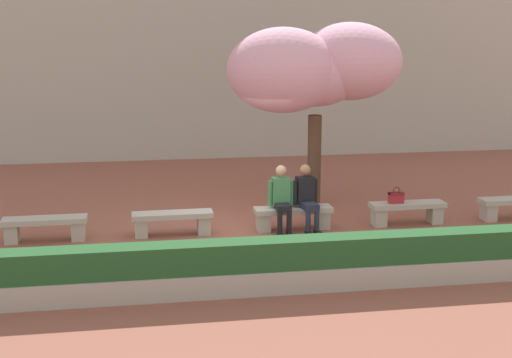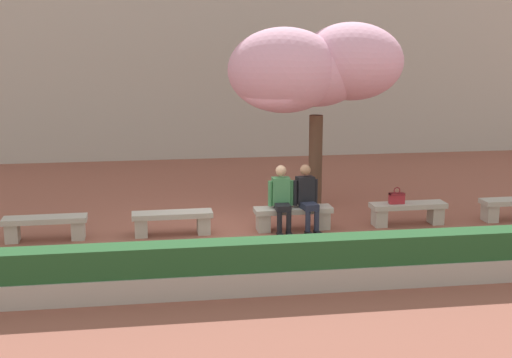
{
  "view_description": "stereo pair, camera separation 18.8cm",
  "coord_description": "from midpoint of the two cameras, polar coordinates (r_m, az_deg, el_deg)",
  "views": [
    {
      "loc": [
        -1.8,
        -13.23,
        3.87
      ],
      "look_at": [
        0.47,
        0.2,
        1.0
      ],
      "focal_mm": 50.0,
      "sensor_mm": 36.0,
      "label": 1
    },
    {
      "loc": [
        -1.62,
        -13.26,
        3.87
      ],
      "look_at": [
        0.47,
        0.2,
        1.0
      ],
      "focal_mm": 50.0,
      "sensor_mm": 36.0,
      "label": 2
    }
  ],
  "objects": [
    {
      "name": "stone_bench_center",
      "position": [
        13.73,
        -7.08,
        -3.29
      ],
      "size": [
        1.54,
        0.44,
        0.45
      ],
      "color": "#ADA89E",
      "rests_on": "ground"
    },
    {
      "name": "stone_bench_near_west",
      "position": [
        13.84,
        -16.9,
        -3.6
      ],
      "size": [
        1.54,
        0.44,
        0.45
      ],
      "color": "#ADA89E",
      "rests_on": "ground"
    },
    {
      "name": "person_seated_left",
      "position": [
        13.82,
        1.68,
        -1.37
      ],
      "size": [
        0.51,
        0.69,
        1.29
      ],
      "color": "black",
      "rests_on": "ground"
    },
    {
      "name": "handbag",
      "position": [
        14.52,
        10.79,
        -1.42
      ],
      "size": [
        0.3,
        0.15,
        0.34
      ],
      "color": "#A3232D",
      "rests_on": "stone_bench_east_end"
    },
    {
      "name": "cherry_tree_main",
      "position": [
        15.39,
        4.45,
        8.86
      ],
      "size": [
        3.81,
        2.55,
        4.03
      ],
      "color": "#513828",
      "rests_on": "ground"
    },
    {
      "name": "stone_bench_east_end",
      "position": [
        14.69,
        11.65,
        -2.44
      ],
      "size": [
        1.54,
        0.44,
        0.45
      ],
      "color": "#ADA89E",
      "rests_on": "ground"
    },
    {
      "name": "planter_hedge_foreground",
      "position": [
        10.75,
        0.07,
        -7.01
      ],
      "size": [
        17.68,
        0.5,
        0.8
      ],
      "color": "#ADA89E",
      "rests_on": "ground"
    },
    {
      "name": "stone_bench_near_east",
      "position": [
        14.02,
        2.61,
        -2.89
      ],
      "size": [
        1.54,
        0.44,
        0.45
      ],
      "color": "#ADA89E",
      "rests_on": "ground"
    },
    {
      "name": "ground_plane",
      "position": [
        13.91,
        -2.17,
        -4.27
      ],
      "size": [
        100.0,
        100.0,
        0.0
      ],
      "primitive_type": "plane",
      "color": "#8E5142"
    },
    {
      "name": "person_seated_right",
      "position": [
        13.93,
        3.7,
        -1.29
      ],
      "size": [
        0.51,
        0.72,
        1.29
      ],
      "color": "black",
      "rests_on": "ground"
    }
  ]
}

